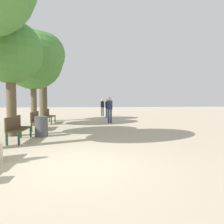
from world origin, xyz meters
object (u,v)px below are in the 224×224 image
at_px(bench_row_3, 49,115).
at_px(tree_row_3, 43,56).
at_px(tree_row_1, 10,53).
at_px(pedestrian_far, 102,106).
at_px(pedestrian_near, 110,108).
at_px(pedestrian_mid, 107,107).
at_px(tree_row_2, 33,60).
at_px(bench_row_1, 17,127).
at_px(trash_bin, 41,126).
at_px(bench_row_2, 37,119).

height_order(bench_row_3, tree_row_3, tree_row_3).
distance_m(tree_row_1, pedestrian_far, 11.69).
height_order(pedestrian_near, pedestrian_mid, pedestrian_near).
relative_size(tree_row_1, tree_row_2, 0.87).
xyz_separation_m(tree_row_2, tree_row_3, (-0.00, 2.62, 0.75)).
bearing_deg(tree_row_3, pedestrian_far, 44.83).
bearing_deg(bench_row_1, bench_row_3, 90.00).
height_order(tree_row_1, trash_bin, tree_row_1).
bearing_deg(pedestrian_far, trash_bin, -106.18).
xyz_separation_m(bench_row_2, tree_row_2, (-0.58, 1.74, 3.21)).
height_order(bench_row_1, tree_row_2, tree_row_2).
distance_m(bench_row_2, pedestrian_near, 4.78).
bearing_deg(bench_row_1, trash_bin, 56.59).
distance_m(tree_row_1, pedestrian_mid, 10.09).
relative_size(tree_row_2, pedestrian_near, 3.23).
bearing_deg(pedestrian_near, tree_row_1, -134.04).
distance_m(bench_row_1, bench_row_2, 3.08).
height_order(tree_row_1, tree_row_2, tree_row_2).
bearing_deg(tree_row_2, pedestrian_near, 12.67).
relative_size(bench_row_1, bench_row_3, 1.00).
bearing_deg(pedestrian_far, bench_row_3, -123.97).
height_order(tree_row_3, pedestrian_far, tree_row_3).
xyz_separation_m(tree_row_3, pedestrian_far, (4.35, 4.33, -3.58)).
bearing_deg(bench_row_2, trash_bin, -73.05).
height_order(bench_row_2, pedestrian_far, pedestrian_far).
bearing_deg(trash_bin, pedestrian_near, 56.20).
distance_m(pedestrian_near, trash_bin, 5.86).
xyz_separation_m(bench_row_3, trash_bin, (0.64, -5.19, -0.11)).
bearing_deg(tree_row_2, bench_row_2, -71.62).
relative_size(bench_row_2, tree_row_2, 0.28).
height_order(pedestrian_near, trash_bin, pedestrian_near).
bearing_deg(trash_bin, pedestrian_mid, 68.92).
distance_m(bench_row_2, trash_bin, 2.21).
xyz_separation_m(bench_row_1, pedestrian_far, (3.78, 11.77, 0.38)).
height_order(pedestrian_mid, pedestrian_far, pedestrian_far).
bearing_deg(pedestrian_mid, tree_row_1, -118.25).
xyz_separation_m(bench_row_3, tree_row_1, (-0.58, -4.96, 2.86)).
bearing_deg(tree_row_2, tree_row_1, -90.00).
relative_size(pedestrian_near, pedestrian_mid, 1.07).
bearing_deg(tree_row_2, pedestrian_far, 57.95).
xyz_separation_m(tree_row_1, tree_row_2, (0.00, 3.61, 0.36)).
relative_size(bench_row_1, tree_row_2, 0.28).
bearing_deg(bench_row_1, bench_row_2, 90.00).
xyz_separation_m(bench_row_1, bench_row_2, (0.00, 3.08, 0.00)).
height_order(bench_row_2, trash_bin, bench_row_2).
bearing_deg(bench_row_3, pedestrian_near, -5.06).
height_order(bench_row_2, pedestrian_mid, pedestrian_mid).
distance_m(bench_row_3, pedestrian_mid, 5.47).
bearing_deg(tree_row_3, bench_row_1, -85.57).
xyz_separation_m(tree_row_1, pedestrian_near, (4.46, 4.62, -2.41)).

